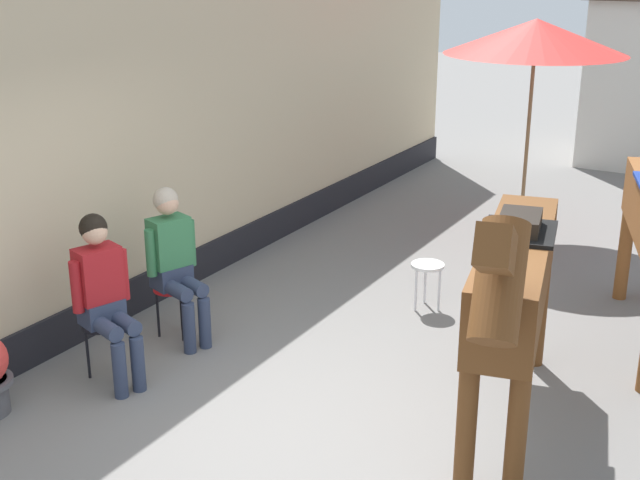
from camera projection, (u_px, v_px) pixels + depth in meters
name	position (u px, v px, depth m)	size (l,w,h in m)	color
ground_plane	(442.00, 294.00, 8.57)	(40.00, 40.00, 0.00)	slate
pub_facade_wall	(141.00, 146.00, 8.05)	(0.34, 14.00, 3.40)	#CCB793
seated_visitor_near	(104.00, 291.00, 6.62)	(0.61, 0.49, 1.39)	black
seated_visitor_far	(174.00, 257.00, 7.35)	(0.61, 0.49, 1.39)	red
saddled_horse_near	(513.00, 280.00, 5.82)	(0.92, 2.96, 2.06)	brown
cafe_parasol	(536.00, 38.00, 9.63)	(2.10, 2.10, 2.58)	black
spare_stool_white	(428.00, 270.00, 8.11)	(0.32, 0.32, 0.46)	white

